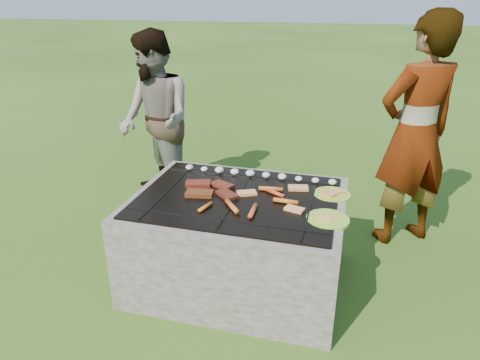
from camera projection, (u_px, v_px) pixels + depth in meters
The scene contains 10 objects.
lawn at pixel (238, 278), 2.89m from camera, with size 60.00×60.00×0.00m, color #2A4C13.
fire_pit at pixel (238, 242), 2.77m from camera, with size 1.30×1.00×0.62m.
mushrooms at pixel (254, 174), 2.92m from camera, with size 1.05×0.06×0.04m.
pork_slabs at pixel (209, 189), 2.71m from camera, with size 0.40×0.29×0.02m.
sausages at pixel (256, 201), 2.55m from camera, with size 0.54×0.43×0.03m.
bread_on_grate at pixel (280, 195), 2.64m from camera, with size 0.45×0.40×0.02m.
plate_far at pixel (332, 194), 2.67m from camera, with size 0.31×0.31×0.03m.
plate_near at pixel (328, 219), 2.38m from camera, with size 0.32×0.32×0.03m.
cook at pixel (415, 134), 3.05m from camera, with size 0.61×0.40×1.69m, color gray.
bystander at pixel (156, 121), 3.70m from camera, with size 0.74×0.57×1.52m, color gray.
Camera 1 is at (0.63, -2.30, 1.75)m, focal length 32.00 mm.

